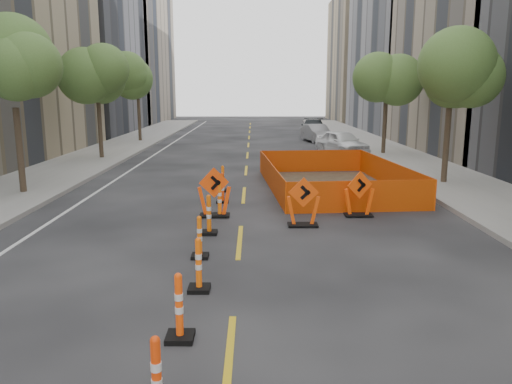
{
  "coord_description": "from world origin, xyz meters",
  "views": [
    {
      "loc": [
        0.37,
        -8.67,
        3.91
      ],
      "look_at": [
        0.44,
        5.15,
        1.1
      ],
      "focal_mm": 35.0,
      "sensor_mm": 36.0,
      "label": 1
    }
  ],
  "objects_px": {
    "channelizer_6": "(220,199)",
    "parked_car_far": "(313,128)",
    "chevron_sign_right": "(359,194)",
    "channelizer_3": "(199,264)",
    "channelizer_1": "(157,379)",
    "parked_car_near": "(342,142)",
    "chevron_sign_left": "(214,192)",
    "channelizer_7": "(222,188)",
    "channelizer_2": "(179,307)",
    "channelizer_8": "(223,179)",
    "chevron_sign_center": "(303,202)",
    "parked_car_mid": "(317,133)",
    "channelizer_5": "(209,215)",
    "channelizer_4": "(200,237)"
  },
  "relations": [
    {
      "from": "channelizer_8",
      "to": "parked_car_near",
      "type": "distance_m",
      "value": 13.43
    },
    {
      "from": "parked_car_mid",
      "to": "channelizer_2",
      "type": "bearing_deg",
      "value": -113.78
    },
    {
      "from": "channelizer_8",
      "to": "channelizer_5",
      "type": "bearing_deg",
      "value": -90.22
    },
    {
      "from": "channelizer_3",
      "to": "parked_car_far",
      "type": "relative_size",
      "value": 0.21
    },
    {
      "from": "chevron_sign_left",
      "to": "parked_car_mid",
      "type": "xyz_separation_m",
      "value": [
        6.15,
        23.47,
        -0.11
      ]
    },
    {
      "from": "channelizer_1",
      "to": "channelizer_2",
      "type": "height_order",
      "value": "channelizer_2"
    },
    {
      "from": "channelizer_4",
      "to": "channelizer_8",
      "type": "relative_size",
      "value": 1.0
    },
    {
      "from": "parked_car_near",
      "to": "channelizer_5",
      "type": "bearing_deg",
      "value": -131.69
    },
    {
      "from": "channelizer_2",
      "to": "channelizer_8",
      "type": "distance_m",
      "value": 11.99
    },
    {
      "from": "chevron_sign_left",
      "to": "channelizer_1",
      "type": "bearing_deg",
      "value": -105.19
    },
    {
      "from": "channelizer_6",
      "to": "channelizer_8",
      "type": "xyz_separation_m",
      "value": [
        -0.14,
        4.0,
        -0.04
      ]
    },
    {
      "from": "channelizer_5",
      "to": "chevron_sign_center",
      "type": "height_order",
      "value": "chevron_sign_center"
    },
    {
      "from": "chevron_sign_left",
      "to": "parked_car_mid",
      "type": "distance_m",
      "value": 24.26
    },
    {
      "from": "channelizer_1",
      "to": "parked_car_far",
      "type": "xyz_separation_m",
      "value": [
        6.42,
        38.67,
        0.19
      ]
    },
    {
      "from": "channelizer_1",
      "to": "parked_car_near",
      "type": "height_order",
      "value": "parked_car_near"
    },
    {
      "from": "chevron_sign_right",
      "to": "parked_car_near",
      "type": "height_order",
      "value": "parked_car_near"
    },
    {
      "from": "chevron_sign_right",
      "to": "parked_car_near",
      "type": "xyz_separation_m",
      "value": [
        2.18,
        15.63,
        0.03
      ]
    },
    {
      "from": "parked_car_far",
      "to": "chevron_sign_left",
      "type": "bearing_deg",
      "value": -95.37
    },
    {
      "from": "channelizer_7",
      "to": "chevron_sign_center",
      "type": "xyz_separation_m",
      "value": [
        2.55,
        -3.18,
        0.19
      ]
    },
    {
      "from": "chevron_sign_right",
      "to": "channelizer_3",
      "type": "bearing_deg",
      "value": -146.69
    },
    {
      "from": "channelizer_4",
      "to": "parked_car_mid",
      "type": "distance_m",
      "value": 28.13
    },
    {
      "from": "channelizer_1",
      "to": "channelizer_3",
      "type": "height_order",
      "value": "channelizer_1"
    },
    {
      "from": "channelizer_3",
      "to": "chevron_sign_center",
      "type": "distance_m",
      "value": 5.45
    },
    {
      "from": "channelizer_6",
      "to": "channelizer_5",
      "type": "bearing_deg",
      "value": -94.63
    },
    {
      "from": "channelizer_8",
      "to": "channelizer_1",
      "type": "bearing_deg",
      "value": -89.78
    },
    {
      "from": "channelizer_3",
      "to": "chevron_sign_center",
      "type": "height_order",
      "value": "chevron_sign_center"
    },
    {
      "from": "channelizer_3",
      "to": "channelizer_4",
      "type": "relative_size",
      "value": 1.06
    },
    {
      "from": "chevron_sign_left",
      "to": "chevron_sign_center",
      "type": "bearing_deg",
      "value": -38.81
    },
    {
      "from": "channelizer_5",
      "to": "parked_car_near",
      "type": "relative_size",
      "value": 0.25
    },
    {
      "from": "chevron_sign_left",
      "to": "chevron_sign_right",
      "type": "xyz_separation_m",
      "value": [
        4.56,
        0.02,
        -0.06
      ]
    },
    {
      "from": "chevron_sign_right",
      "to": "channelizer_7",
      "type": "bearing_deg",
      "value": 135.37
    },
    {
      "from": "channelizer_6",
      "to": "channelizer_8",
      "type": "distance_m",
      "value": 4.0
    },
    {
      "from": "channelizer_3",
      "to": "parked_car_mid",
      "type": "distance_m",
      "value": 30.04
    },
    {
      "from": "channelizer_7",
      "to": "parked_car_mid",
      "type": "distance_m",
      "value": 22.27
    },
    {
      "from": "channelizer_1",
      "to": "channelizer_6",
      "type": "bearing_deg",
      "value": 89.52
    },
    {
      "from": "channelizer_7",
      "to": "channelizer_6",
      "type": "bearing_deg",
      "value": -89.07
    },
    {
      "from": "channelizer_4",
      "to": "channelizer_3",
      "type": "bearing_deg",
      "value": -84.5
    },
    {
      "from": "chevron_sign_left",
      "to": "parked_car_far",
      "type": "xyz_separation_m",
      "value": [
        6.5,
        28.7,
        -0.04
      ]
    },
    {
      "from": "parked_car_far",
      "to": "channelizer_3",
      "type": "bearing_deg",
      "value": -93.0
    },
    {
      "from": "channelizer_2",
      "to": "chevron_sign_center",
      "type": "bearing_deg",
      "value": 68.88
    },
    {
      "from": "channelizer_2",
      "to": "parked_car_near",
      "type": "xyz_separation_m",
      "value": [
        6.69,
        23.62,
        0.19
      ]
    },
    {
      "from": "channelizer_3",
      "to": "channelizer_2",
      "type": "bearing_deg",
      "value": -92.66
    },
    {
      "from": "channelizer_7",
      "to": "channelizer_5",
      "type": "bearing_deg",
      "value": -91.85
    },
    {
      "from": "channelizer_2",
      "to": "parked_car_near",
      "type": "bearing_deg",
      "value": 74.19
    },
    {
      "from": "channelizer_6",
      "to": "chevron_sign_right",
      "type": "xyz_separation_m",
      "value": [
        4.4,
        -0.01,
        0.17
      ]
    },
    {
      "from": "channelizer_7",
      "to": "chevron_sign_center",
      "type": "bearing_deg",
      "value": -51.23
    },
    {
      "from": "chevron_sign_left",
      "to": "chevron_sign_center",
      "type": "height_order",
      "value": "chevron_sign_left"
    },
    {
      "from": "channelizer_7",
      "to": "parked_car_near",
      "type": "relative_size",
      "value": 0.24
    },
    {
      "from": "channelizer_2",
      "to": "channelizer_6",
      "type": "distance_m",
      "value": 8.0
    },
    {
      "from": "channelizer_6",
      "to": "parked_car_far",
      "type": "height_order",
      "value": "parked_car_far"
    }
  ]
}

